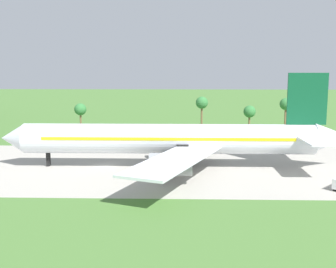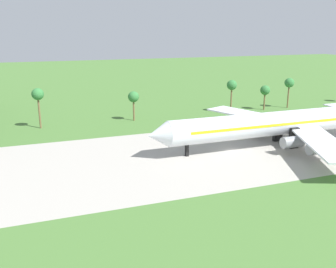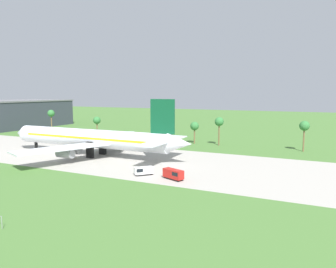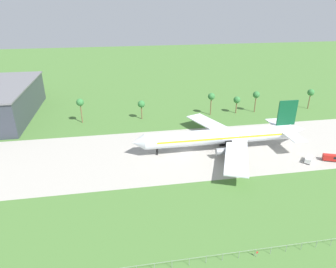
{
  "view_description": "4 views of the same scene",
  "coord_description": "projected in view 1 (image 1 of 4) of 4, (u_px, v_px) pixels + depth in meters",
  "views": [
    {
      "loc": [
        15.48,
        -85.6,
        20.57
      ],
      "look_at": [
        13.02,
        -0.58,
        6.92
      ],
      "focal_mm": 45.0,
      "sensor_mm": 36.0,
      "label": 1
    },
    {
      "loc": [
        -45.06,
        -78.43,
        29.08
      ],
      "look_at": [
        -16.74,
        -0.58,
        5.92
      ],
      "focal_mm": 40.0,
      "sensor_mm": 36.0,
      "label": 2
    },
    {
      "loc": [
        84.85,
        -87.95,
        21.36
      ],
      "look_at": [
        42.78,
        -0.58,
        8.97
      ],
      "focal_mm": 35.0,
      "sensor_mm": 36.0,
      "label": 3
    },
    {
      "loc": [
        -25.24,
        -103.66,
        55.82
      ],
      "look_at": [
        -6.64,
        5.0,
        6.0
      ],
      "focal_mm": 32.0,
      "sensor_mm": 36.0,
      "label": 4
    }
  ],
  "objects": [
    {
      "name": "ground_plane",
      "position": [
        106.0,
        166.0,
        88.19
      ],
      "size": [
        600.0,
        600.0,
        0.0
      ],
      "primitive_type": "plane",
      "color": "#477233"
    },
    {
      "name": "palm_tree_row",
      "position": [
        198.0,
        106.0,
        124.59
      ],
      "size": [
        125.76,
        3.6,
        12.32
      ],
      "color": "brown",
      "rests_on": "ground_plane"
    },
    {
      "name": "taxiway_strip",
      "position": [
        106.0,
        166.0,
        88.19
      ],
      "size": [
        320.0,
        44.0,
        0.02
      ],
      "color": "#A8A399",
      "rests_on": "ground_plane"
    },
    {
      "name": "jet_airliner",
      "position": [
        176.0,
        139.0,
        86.26
      ],
      "size": [
        72.04,
        58.35,
        19.36
      ],
      "color": "silver",
      "rests_on": "ground_plane"
    }
  ]
}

